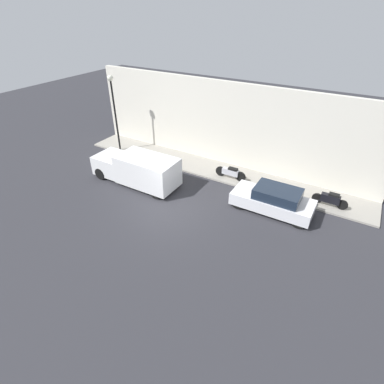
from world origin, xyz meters
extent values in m
plane|color=#2D2D33|center=(0.00, 0.00, 0.00)|extent=(60.00, 60.00, 0.00)
cube|color=gray|center=(5.12, 0.00, 0.05)|extent=(2.29, 18.96, 0.11)
cube|color=silver|center=(6.41, 0.00, 2.64)|extent=(0.30, 18.96, 5.28)
cube|color=silver|center=(2.79, -4.51, 0.50)|extent=(1.67, 4.09, 0.64)
cube|color=#192333|center=(2.79, -4.72, 1.09)|extent=(1.47, 2.25, 0.53)
cylinder|color=black|center=(2.07, -2.95, 0.33)|extent=(0.20, 0.66, 0.66)
cylinder|color=black|center=(3.50, -2.95, 0.33)|extent=(0.20, 0.66, 0.66)
cylinder|color=black|center=(2.07, -6.08, 0.33)|extent=(0.20, 0.66, 0.66)
cylinder|color=black|center=(3.50, -6.08, 0.33)|extent=(0.20, 0.66, 0.66)
cube|color=white|center=(1.48, 2.43, 1.01)|extent=(1.91, 3.48, 1.62)
cube|color=white|center=(1.48, 5.11, 0.76)|extent=(1.81, 1.88, 1.13)
cube|color=#192333|center=(1.48, 5.39, 1.08)|extent=(1.62, 1.03, 0.45)
cylinder|color=black|center=(0.66, 5.44, 0.36)|extent=(0.22, 0.72, 0.72)
cylinder|color=black|center=(2.31, 5.44, 0.36)|extent=(0.22, 0.72, 0.72)
cylinder|color=black|center=(0.66, 1.30, 0.36)|extent=(0.22, 0.72, 0.72)
cylinder|color=black|center=(2.31, 1.30, 0.36)|extent=(0.22, 0.72, 0.72)
cube|color=#B7B7BF|center=(4.55, -1.39, 0.54)|extent=(0.30, 1.03, 0.36)
cube|color=black|center=(4.55, -1.53, 0.78)|extent=(0.27, 0.56, 0.12)
cylinder|color=black|center=(4.55, -0.73, 0.41)|extent=(0.10, 0.61, 0.61)
cylinder|color=black|center=(4.55, -2.04, 0.41)|extent=(0.10, 0.61, 0.61)
cube|color=black|center=(4.57, -7.04, 0.55)|extent=(0.30, 0.95, 0.43)
cube|color=black|center=(4.57, -7.17, 0.82)|extent=(0.27, 0.52, 0.12)
cylinder|color=black|center=(4.57, -6.42, 0.37)|extent=(0.10, 0.54, 0.54)
cylinder|color=black|center=(4.57, -7.66, 0.37)|extent=(0.10, 0.54, 0.54)
cylinder|color=black|center=(4.27, 7.15, 2.52)|extent=(0.12, 0.12, 4.83)
sphere|color=silver|center=(4.27, 7.15, 5.05)|extent=(0.38, 0.38, 0.38)
camera|label=1|loc=(-10.14, -7.39, 9.26)|focal=28.00mm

